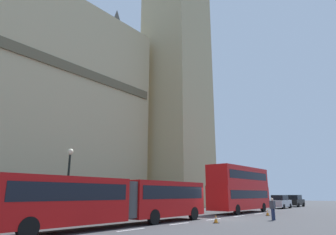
{
  "coord_description": "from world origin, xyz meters",
  "views": [
    {
      "loc": [
        -22.05,
        -12.84,
        1.98
      ],
      "look_at": [
        -0.92,
        4.26,
        9.1
      ],
      "focal_mm": 31.35,
      "sensor_mm": 36.0,
      "label": 1
    }
  ],
  "objects_px": {
    "traffic_cone_west": "(216,219)",
    "traffic_cone_middle": "(268,213)",
    "street_lamp": "(68,179)",
    "articulated_bus": "(121,198)",
    "pedestrian_near_cones": "(273,208)",
    "sedan_lead": "(281,202)",
    "sedan_trailing": "(295,201)",
    "double_decker_bus": "(240,187)"
  },
  "relations": [
    {
      "from": "traffic_cone_west",
      "to": "traffic_cone_middle",
      "type": "height_order",
      "value": "same"
    },
    {
      "from": "traffic_cone_middle",
      "to": "street_lamp",
      "type": "distance_m",
      "value": 18.5
    },
    {
      "from": "articulated_bus",
      "to": "street_lamp",
      "type": "distance_m",
      "value": 4.83
    },
    {
      "from": "articulated_bus",
      "to": "pedestrian_near_cones",
      "type": "relative_size",
      "value": 9.54
    },
    {
      "from": "street_lamp",
      "to": "pedestrian_near_cones",
      "type": "bearing_deg",
      "value": -42.0
    },
    {
      "from": "articulated_bus",
      "to": "traffic_cone_west",
      "type": "xyz_separation_m",
      "value": [
        5.67,
        -3.72,
        -1.46
      ]
    },
    {
      "from": "articulated_bus",
      "to": "sedan_lead",
      "type": "relative_size",
      "value": 3.66
    },
    {
      "from": "sedan_trailing",
      "to": "traffic_cone_west",
      "type": "distance_m",
      "value": 32.76
    },
    {
      "from": "sedan_lead",
      "to": "traffic_cone_west",
      "type": "xyz_separation_m",
      "value": [
        -25.1,
        -3.85,
        -0.63
      ]
    },
    {
      "from": "sedan_lead",
      "to": "street_lamp",
      "type": "height_order",
      "value": "street_lamp"
    },
    {
      "from": "sedan_lead",
      "to": "traffic_cone_middle",
      "type": "xyz_separation_m",
      "value": [
        -15.62,
        -3.96,
        -0.63
      ]
    },
    {
      "from": "traffic_cone_west",
      "to": "pedestrian_near_cones",
      "type": "relative_size",
      "value": 0.34
    },
    {
      "from": "street_lamp",
      "to": "traffic_cone_west",
      "type": "bearing_deg",
      "value": -50.46
    },
    {
      "from": "articulated_bus",
      "to": "sedan_trailing",
      "type": "relative_size",
      "value": 3.66
    },
    {
      "from": "traffic_cone_west",
      "to": "street_lamp",
      "type": "distance_m",
      "value": 11.03
    },
    {
      "from": "sedan_lead",
      "to": "double_decker_bus",
      "type": "bearing_deg",
      "value": -179.48
    },
    {
      "from": "sedan_trailing",
      "to": "traffic_cone_west",
      "type": "bearing_deg",
      "value": -173.03
    },
    {
      "from": "double_decker_bus",
      "to": "street_lamp",
      "type": "xyz_separation_m",
      "value": [
        -18.76,
        4.5,
        0.35
      ]
    },
    {
      "from": "sedan_trailing",
      "to": "traffic_cone_west",
      "type": "xyz_separation_m",
      "value": [
        -32.51,
        -3.98,
        -0.63
      ]
    },
    {
      "from": "articulated_bus",
      "to": "traffic_cone_west",
      "type": "distance_m",
      "value": 6.94
    },
    {
      "from": "articulated_bus",
      "to": "sedan_lead",
      "type": "bearing_deg",
      "value": 0.23
    },
    {
      "from": "sedan_lead",
      "to": "pedestrian_near_cones",
      "type": "distance_m",
      "value": 21.1
    },
    {
      "from": "double_decker_bus",
      "to": "articulated_bus",
      "type": "bearing_deg",
      "value": -179.99
    },
    {
      "from": "sedan_lead",
      "to": "sedan_trailing",
      "type": "bearing_deg",
      "value": 1.02
    },
    {
      "from": "double_decker_bus",
      "to": "traffic_cone_west",
      "type": "bearing_deg",
      "value": -162.7
    },
    {
      "from": "articulated_bus",
      "to": "traffic_cone_middle",
      "type": "height_order",
      "value": "articulated_bus"
    },
    {
      "from": "traffic_cone_middle",
      "to": "pedestrian_near_cones",
      "type": "bearing_deg",
      "value": -154.26
    },
    {
      "from": "sedan_lead",
      "to": "traffic_cone_middle",
      "type": "bearing_deg",
      "value": -165.77
    },
    {
      "from": "double_decker_bus",
      "to": "sedan_lead",
      "type": "height_order",
      "value": "double_decker_bus"
    },
    {
      "from": "double_decker_bus",
      "to": "street_lamp",
      "type": "relative_size",
      "value": 1.99
    },
    {
      "from": "sedan_lead",
      "to": "traffic_cone_middle",
      "type": "height_order",
      "value": "sedan_lead"
    },
    {
      "from": "double_decker_bus",
      "to": "sedan_lead",
      "type": "relative_size",
      "value": 2.39
    },
    {
      "from": "articulated_bus",
      "to": "sedan_lead",
      "type": "distance_m",
      "value": 30.78
    },
    {
      "from": "double_decker_bus",
      "to": "sedan_trailing",
      "type": "bearing_deg",
      "value": 0.7
    },
    {
      "from": "double_decker_bus",
      "to": "sedan_lead",
      "type": "xyz_separation_m",
      "value": [
        13.14,
        0.12,
        -1.8
      ]
    },
    {
      "from": "traffic_cone_middle",
      "to": "pedestrian_near_cones",
      "type": "relative_size",
      "value": 0.34
    },
    {
      "from": "street_lamp",
      "to": "double_decker_bus",
      "type": "bearing_deg",
      "value": -13.5
    },
    {
      "from": "sedan_lead",
      "to": "traffic_cone_west",
      "type": "height_order",
      "value": "sedan_lead"
    },
    {
      "from": "double_decker_bus",
      "to": "traffic_cone_middle",
      "type": "height_order",
      "value": "double_decker_bus"
    },
    {
      "from": "articulated_bus",
      "to": "traffic_cone_middle",
      "type": "xyz_separation_m",
      "value": [
        15.15,
        -3.84,
        -1.46
      ]
    },
    {
      "from": "articulated_bus",
      "to": "traffic_cone_west",
      "type": "bearing_deg",
      "value": -33.3
    },
    {
      "from": "sedan_trailing",
      "to": "street_lamp",
      "type": "relative_size",
      "value": 0.83
    }
  ]
}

